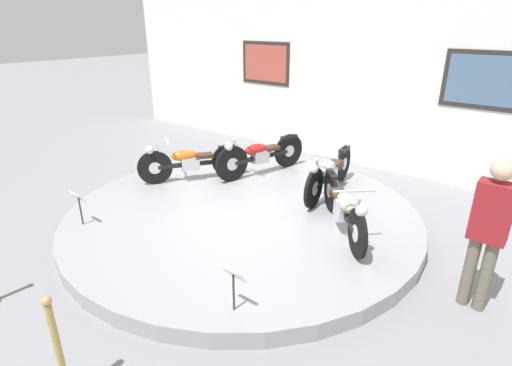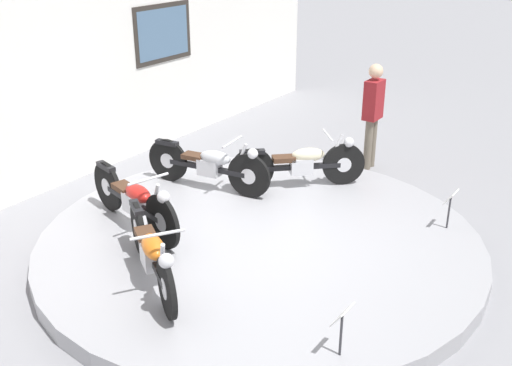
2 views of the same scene
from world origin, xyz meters
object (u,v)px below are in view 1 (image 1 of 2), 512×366
at_px(motorcycle_cream, 344,206).
at_px(info_placard_front_left, 79,201).
at_px(motorcycle_red, 260,154).
at_px(stanchion_post_right_of_entry, 62,365).
at_px(motorcycle_orange, 190,161).
at_px(visitor_standing, 489,227).
at_px(motorcycle_silver, 329,172).
at_px(info_placard_front_centre, 233,280).

distance_m(motorcycle_cream, info_placard_front_left, 3.74).
distance_m(motorcycle_red, motorcycle_cream, 2.53).
relative_size(motorcycle_cream, stanchion_post_right_of_entry, 1.45).
bearing_deg(motorcycle_orange, info_placard_front_left, -88.09).
xyz_separation_m(motorcycle_red, stanchion_post_right_of_entry, (1.68, -4.75, -0.27)).
bearing_deg(motorcycle_orange, visitor_standing, -3.30).
distance_m(motorcycle_silver, visitor_standing, 2.93).
xyz_separation_m(info_placard_front_left, info_placard_front_centre, (2.95, 0.00, 0.00)).
xyz_separation_m(motorcycle_silver, motorcycle_cream, (0.81, -1.04, -0.01)).
distance_m(info_placard_front_left, info_placard_front_centre, 2.95).
relative_size(motorcycle_orange, info_placard_front_left, 3.26).
distance_m(motorcycle_red, visitor_standing, 4.29).
relative_size(motorcycle_silver, info_placard_front_left, 3.88).
bearing_deg(stanchion_post_right_of_entry, motorcycle_silver, 92.32).
distance_m(motorcycle_orange, visitor_standing, 4.89).
bearing_deg(visitor_standing, motorcycle_red, 161.87).
bearing_deg(stanchion_post_right_of_entry, visitor_standing, 55.09).
distance_m(info_placard_front_centre, stanchion_post_right_of_entry, 1.63).
bearing_deg(motorcycle_red, motorcycle_silver, -0.10).
bearing_deg(motorcycle_orange, info_placard_front_centre, -35.84).
xyz_separation_m(motorcycle_red, info_placard_front_left, (-0.73, -3.24, -0.03)).
bearing_deg(info_placard_front_left, motorcycle_red, 77.26).
xyz_separation_m(motorcycle_cream, visitor_standing, (1.76, -0.29, 0.40)).
distance_m(motorcycle_orange, info_placard_front_left, 2.19).
bearing_deg(motorcycle_cream, info_placard_front_left, -144.15).
xyz_separation_m(motorcycle_orange, motorcycle_cream, (3.11, 0.00, 0.00)).
height_order(motorcycle_red, info_placard_front_left, motorcycle_red).
height_order(motorcycle_red, info_placard_front_centre, motorcycle_red).
xyz_separation_m(motorcycle_silver, info_placard_front_left, (-2.22, -3.23, -0.02)).
bearing_deg(stanchion_post_right_of_entry, motorcycle_red, 109.46).
bearing_deg(info_placard_front_left, motorcycle_silver, 55.56).
height_order(motorcycle_silver, visitor_standing, visitor_standing).
height_order(info_placard_front_centre, visitor_standing, visitor_standing).
xyz_separation_m(visitor_standing, stanchion_post_right_of_entry, (-2.39, -3.42, -0.65)).
xyz_separation_m(motorcycle_orange, motorcycle_silver, (2.29, 1.05, 0.01)).
xyz_separation_m(motorcycle_orange, motorcycle_red, (0.80, 1.05, 0.02)).
distance_m(motorcycle_silver, info_placard_front_centre, 3.32).
bearing_deg(visitor_standing, info_placard_front_left, -158.33).
height_order(motorcycle_silver, motorcycle_cream, motorcycle_silver).
relative_size(motorcycle_silver, visitor_standing, 1.14).
height_order(visitor_standing, stanchion_post_right_of_entry, visitor_standing).
xyz_separation_m(motorcycle_silver, info_placard_front_centre, (0.74, -3.23, -0.02)).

